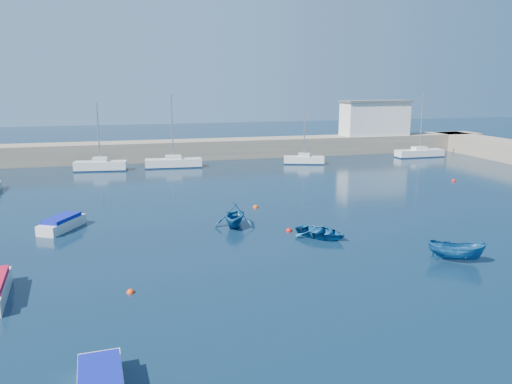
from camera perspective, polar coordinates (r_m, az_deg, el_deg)
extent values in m
plane|color=#0C2134|center=(26.84, 2.37, -10.50)|extent=(220.00, 220.00, 0.00)
cube|color=gray|center=(70.59, -8.84, 4.76)|extent=(96.00, 4.50, 2.60)
cube|color=silver|center=(79.21, 13.40, 8.14)|extent=(10.00, 4.00, 5.00)
cube|color=silver|center=(63.49, -17.34, 2.85)|extent=(6.29, 2.45, 1.17)
cylinder|color=#B7BABC|center=(62.98, -17.58, 6.54)|extent=(0.18, 0.18, 7.04)
cube|color=silver|center=(63.88, -9.41, 3.27)|extent=(7.13, 2.42, 1.10)
cylinder|color=#B7BABC|center=(63.34, -9.55, 7.37)|extent=(0.16, 0.16, 8.06)
cube|color=silver|center=(66.12, 5.49, 3.65)|extent=(5.45, 3.04, 1.01)
cylinder|color=#B7BABC|center=(65.69, 5.55, 6.69)|extent=(0.15, 0.15, 6.04)
cube|color=silver|center=(75.84, 18.17, 4.22)|extent=(7.05, 2.08, 1.06)
cylinder|color=#B7BABC|center=(75.38, 18.40, 7.65)|extent=(0.15, 0.15, 8.07)
cube|color=silver|center=(38.94, -21.29, -3.50)|extent=(3.19, 4.22, 0.72)
cube|color=#0C178E|center=(38.81, -21.35, -2.80)|extent=(2.64, 3.30, 0.27)
cube|color=#0C178E|center=(18.30, -17.38, -19.74)|extent=(1.60, 3.27, 0.27)
imported|color=navy|center=(34.74, 7.43, -4.56)|extent=(4.31, 4.52, 0.76)
imported|color=navy|center=(36.89, -2.44, -2.63)|extent=(4.00, 4.26, 1.80)
imported|color=navy|center=(32.16, 21.92, -6.31)|extent=(3.38, 2.76, 1.25)
sphere|color=red|center=(26.60, -14.14, -11.11)|extent=(0.40, 0.40, 0.40)
sphere|color=#AF130D|center=(36.07, 3.78, -4.48)|extent=(0.46, 0.46, 0.46)
sphere|color=red|center=(42.70, -0.05, -1.79)|extent=(0.47, 0.47, 0.47)
sphere|color=#AF130D|center=(58.28, 21.67, 1.15)|extent=(0.49, 0.49, 0.49)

